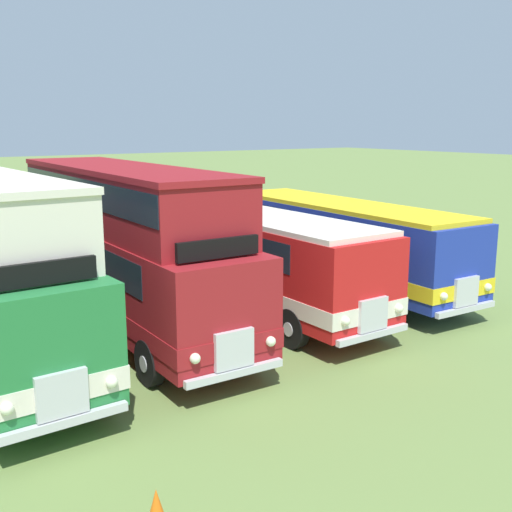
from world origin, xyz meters
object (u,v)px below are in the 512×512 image
bus_third_in_row (126,241)px  cone_mid_row (157,511)px  bus_fourth_in_row (243,250)px  bus_fifth_in_row (341,239)px

bus_third_in_row → cone_mid_row: (-3.32, -8.67, -2.14)m
bus_fourth_in_row → bus_fifth_in_row: (3.88, -0.19, -0.00)m
bus_fifth_in_row → cone_mid_row: size_ratio=16.07×
bus_fifth_in_row → bus_fourth_in_row: bearing=177.2°
bus_fourth_in_row → bus_third_in_row: bearing=-178.6°
bus_third_in_row → cone_mid_row: bus_third_in_row is taller
bus_third_in_row → cone_mid_row: 9.53m
bus_fourth_in_row → cone_mid_row: size_ratio=16.80×
cone_mid_row → bus_fourth_in_row: bearing=50.6°
bus_fourth_in_row → cone_mid_row: bearing=-129.4°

